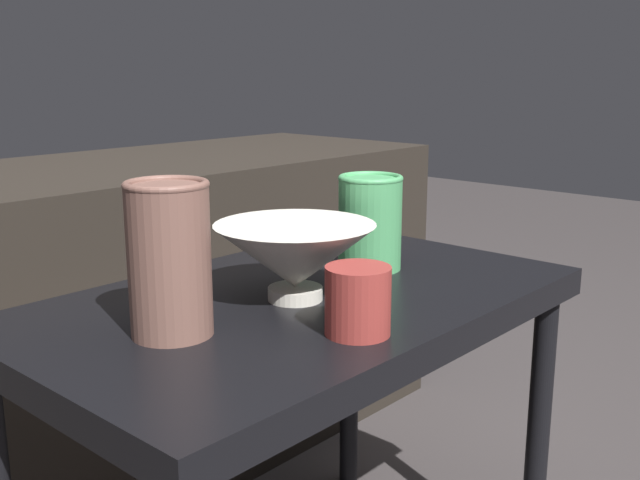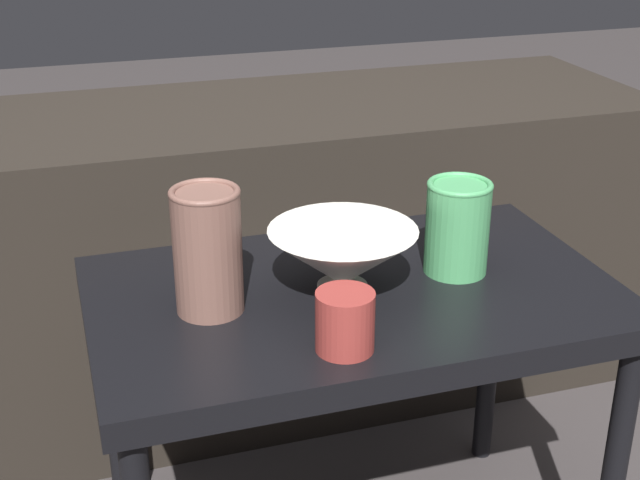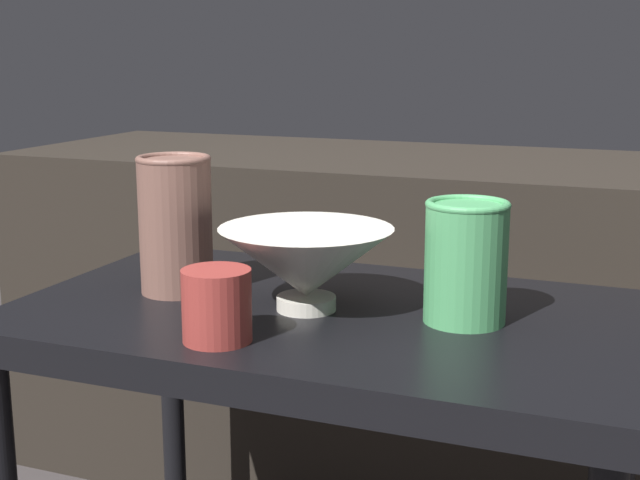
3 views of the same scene
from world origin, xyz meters
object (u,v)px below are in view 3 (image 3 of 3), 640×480
Objects in this scene: bowl at (306,263)px; vase_colorful_right at (466,260)px; cup at (217,305)px; vase_textured_left at (177,222)px.

vase_colorful_right is (0.19, 0.02, 0.02)m from bowl.
vase_textured_left is at bearing 131.56° from cup.
bowl is at bearing -5.50° from vase_textured_left.
bowl is 2.64× the size of cup.
vase_textured_left is 2.23× the size of cup.
vase_colorful_right is 0.29m from cup.
vase_colorful_right is 1.79× the size of cup.
vase_colorful_right reaches higher than bowl.
vase_textured_left is at bearing -178.98° from vase_colorful_right.
cup is (0.14, -0.16, -0.05)m from vase_textured_left.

